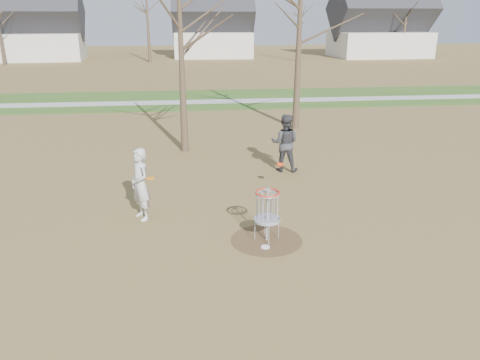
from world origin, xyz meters
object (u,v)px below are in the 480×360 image
at_px(player_standing, 140,184).
at_px(player_throwing, 285,143).
at_px(disc_golf_basket, 267,207).
at_px(disc_grounded, 265,247).

xyz_separation_m(player_standing, player_throwing, (4.77, 3.72, 0.03)).
bearing_deg(player_standing, disc_golf_basket, 31.76).
bearing_deg(disc_grounded, disc_golf_basket, 76.11).
bearing_deg(player_throwing, player_standing, 54.47).
bearing_deg(disc_grounded, player_throwing, 74.10).
height_order(player_standing, disc_grounded, player_standing).
distance_m(player_throwing, disc_golf_basket, 5.67).
xyz_separation_m(player_throwing, disc_golf_basket, (-1.57, -5.45, -0.12)).
height_order(player_standing, player_throwing, player_throwing).
relative_size(player_throwing, disc_grounded, 9.38).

